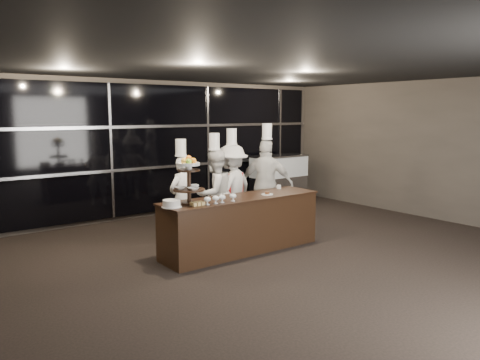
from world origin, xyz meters
TOP-DOWN VIEW (x-y plane):
  - room at (0.00, 0.00)m, footprint 10.00×10.00m
  - window_wall at (0.00, 4.94)m, footprint 8.60×0.10m
  - buffet_counter at (-0.31, 1.63)m, footprint 2.84×0.74m
  - display_stand at (-1.31, 1.63)m, footprint 0.48×0.48m
  - compotes at (-0.90, 1.41)m, footprint 0.59×0.11m
  - layer_cake at (-1.64, 1.58)m, footprint 0.30×0.30m
  - pastry_squares at (-1.27, 1.46)m, footprint 0.20×0.13m
  - small_plate at (0.17, 1.53)m, footprint 0.20×0.20m
  - chef_cup at (0.75, 1.88)m, footprint 0.08×0.08m
  - display_case at (2.93, 4.30)m, footprint 1.46×0.64m
  - chef_a at (-0.74, 2.83)m, footprint 0.65×0.53m
  - chef_b at (-0.16, 2.63)m, footprint 0.87×0.72m
  - chef_c at (0.28, 2.70)m, footprint 1.26×0.99m
  - chef_d at (0.95, 2.47)m, footprint 1.00×1.09m

SIDE VIEW (x-z plane):
  - buffet_counter at x=-0.31m, z-range 0.01..0.93m
  - display_case at x=2.93m, z-range 0.07..1.31m
  - chef_a at x=-0.74m, z-range -0.12..1.72m
  - chef_b at x=-0.16m, z-range -0.14..1.80m
  - chef_c at x=0.28m, z-range -0.14..1.87m
  - chef_d at x=0.95m, z-range -0.14..1.96m
  - small_plate at x=0.17m, z-range 0.91..0.96m
  - pastry_squares at x=-1.27m, z-range 0.92..0.97m
  - chef_cup at x=0.75m, z-range 0.92..0.99m
  - layer_cake at x=-1.64m, z-range 0.92..1.03m
  - compotes at x=-0.90m, z-range 0.94..1.06m
  - display_stand at x=-1.31m, z-range 0.97..1.71m
  - room at x=0.00m, z-range -3.50..6.50m
  - window_wall at x=0.00m, z-range 0.10..2.90m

